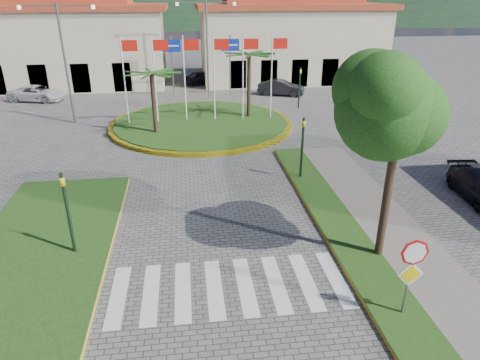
{
  "coord_description": "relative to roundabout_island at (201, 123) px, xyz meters",
  "views": [
    {
      "loc": [
        -1.0,
        -7.06,
        8.7
      ],
      "look_at": [
        0.94,
        8.0,
        1.94
      ],
      "focal_mm": 32.0,
      "sensor_mm": 36.0,
      "label": 1
    }
  ],
  "objects": [
    {
      "name": "building_right",
      "position": [
        10.0,
        16.0,
        3.73
      ],
      "size": [
        19.08,
        9.54,
        8.05
      ],
      "color": "beige",
      "rests_on": "ground"
    },
    {
      "name": "traffic_light_right",
      "position": [
        4.5,
        -10.0,
        1.77
      ],
      "size": [
        0.15,
        0.18,
        3.2
      ],
      "color": "black",
      "rests_on": "ground"
    },
    {
      "name": "street_lamp_centre",
      "position": [
        1.0,
        8.0,
        4.32
      ],
      "size": [
        4.8,
        0.16,
        8.0
      ],
      "color": "slate",
      "rests_on": "ground"
    },
    {
      "name": "verge_right",
      "position": [
        4.8,
        -20.0,
        -0.08
      ],
      "size": [
        1.6,
        28.0,
        0.18
      ],
      "primitive_type": "cube",
      "color": "#1D4313",
      "rests_on": "ground"
    },
    {
      "name": "median_left",
      "position": [
        -6.5,
        -16.0,
        -0.08
      ],
      "size": [
        5.0,
        14.0,
        0.18
      ],
      "primitive_type": "cube",
      "color": "#1D4313",
      "rests_on": "ground"
    },
    {
      "name": "direction_sign_east",
      "position": [
        3.0,
        8.97,
        3.36
      ],
      "size": [
        1.6,
        0.14,
        5.2
      ],
      "color": "slate",
      "rests_on": "ground"
    },
    {
      "name": "traffic_light_far",
      "position": [
        8.0,
        4.0,
        1.77
      ],
      "size": [
        0.18,
        0.15,
        3.2
      ],
      "color": "black",
      "rests_on": "ground"
    },
    {
      "name": "white_van",
      "position": [
        -13.57,
        9.15,
        0.47
      ],
      "size": [
        5.06,
        3.31,
        1.3
      ],
      "primitive_type": "imported",
      "rotation": [
        0.0,
        0.0,
        1.3
      ],
      "color": "silver",
      "rests_on": "ground"
    },
    {
      "name": "street_lamp_west",
      "position": [
        -9.0,
        2.0,
        4.32
      ],
      "size": [
        4.8,
        0.16,
        8.0
      ],
      "color": "slate",
      "rests_on": "ground"
    },
    {
      "name": "direction_sign_west",
      "position": [
        -2.0,
        8.97,
        3.36
      ],
      "size": [
        1.6,
        0.14,
        5.2
      ],
      "color": "slate",
      "rests_on": "ground"
    },
    {
      "name": "stop_sign",
      "position": [
        4.9,
        -20.04,
        1.62
      ],
      "size": [
        0.8,
        0.11,
        2.65
      ],
      "color": "slate",
      "rests_on": "ground"
    },
    {
      "name": "deciduous_tree",
      "position": [
        5.5,
        -17.0,
        5.0
      ],
      "size": [
        3.6,
        3.6,
        6.8
      ],
      "color": "black",
      "rests_on": "ground"
    },
    {
      "name": "sidewalk_right",
      "position": [
        6.0,
        -20.0,
        -0.1
      ],
      "size": [
        4.0,
        28.0,
        0.15
      ],
      "primitive_type": "cube",
      "color": "gray",
      "rests_on": "ground"
    },
    {
      "name": "crosswalk",
      "position": [
        -0.0,
        -18.0,
        -0.17
      ],
      "size": [
        8.0,
        3.0,
        0.01
      ],
      "primitive_type": "cube",
      "color": "silver",
      "rests_on": "ground"
    },
    {
      "name": "car_dark_b",
      "position": [
        7.56,
        8.65,
        0.51
      ],
      "size": [
        4.37,
        2.83,
        1.36
      ],
      "primitive_type": "imported",
      "rotation": [
        0.0,
        0.0,
        1.2
      ],
      "color": "black",
      "rests_on": "ground"
    },
    {
      "name": "traffic_light_left",
      "position": [
        -5.2,
        -15.5,
        1.77
      ],
      "size": [
        0.15,
        0.18,
        3.2
      ],
      "color": "black",
      "rests_on": "ground"
    },
    {
      "name": "car_dark_a",
      "position": [
        0.89,
        14.46,
        0.51
      ],
      "size": [
        4.31,
        2.93,
        1.36
      ],
      "primitive_type": "imported",
      "rotation": [
        0.0,
        0.0,
        1.94
      ],
      "color": "black",
      "rests_on": "ground"
    },
    {
      "name": "building_left",
      "position": [
        -14.0,
        16.0,
        3.73
      ],
      "size": [
        23.32,
        9.54,
        8.05
      ],
      "color": "beige",
      "rests_on": "ground"
    },
    {
      "name": "roundabout_island",
      "position": [
        0.0,
        0.0,
        0.0
      ],
      "size": [
        12.7,
        12.7,
        6.0
      ],
      "color": "yellow",
      "rests_on": "ground"
    }
  ]
}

